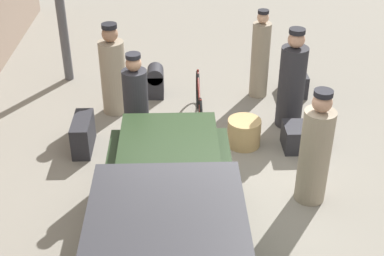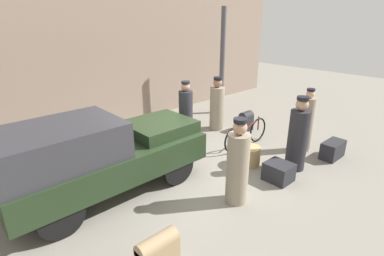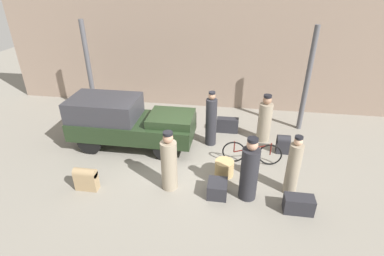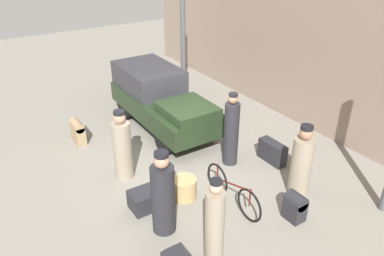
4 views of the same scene
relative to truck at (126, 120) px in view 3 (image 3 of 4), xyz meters
The scene contains 17 objects.
ground_plane 2.21m from the truck, 14.56° to the right, with size 30.00×30.00×0.00m, color gray.
station_building_facade 4.29m from the truck, 61.30° to the left, with size 16.00×0.15×4.50m.
canopy_pillar_left 3.03m from the truck, 135.31° to the left, with size 0.17×0.17×3.61m.
canopy_pillar_right 6.14m from the truck, 19.52° to the left, with size 0.17×0.17×3.61m.
truck is the anchor object (origin of this frame).
bicycle 4.02m from the truck, ahead, with size 1.73×0.04×0.74m.
wicker_basket 3.46m from the truck, 20.11° to the right, with size 0.53×0.53×0.45m.
porter_with_bicycle 4.49m from the truck, 12.62° to the left, with size 0.44×0.44×1.62m.
porter_standing_middle 4.31m from the truck, 27.64° to the right, with size 0.44×0.44×1.71m.
porter_lifting_near_truck 2.70m from the truck, 10.04° to the left, with size 0.35×0.35×1.83m.
porter_carrying_trunk 5.17m from the truck, 18.43° to the right, with size 0.33×0.33×1.65m.
conductor_in_dark_uniform 2.64m from the truck, 46.81° to the right, with size 0.41×0.41×1.67m.
trunk_umber_medium 5.58m from the truck, 25.15° to the right, with size 0.69×0.36×0.43m.
trunk_wicker_pale 3.75m from the truck, 33.79° to the right, with size 0.49×0.55×0.40m.
suitcase_tan_flat 3.51m from the truck, 23.43° to the left, with size 0.75×0.28×0.52m.
trunk_large_brown 4.98m from the truck, ahead, with size 0.39×0.30×0.60m.
trunk_barrel_dark 2.41m from the truck, 97.86° to the right, with size 0.59×0.24×0.64m.
Camera 3 is at (1.37, -7.54, 5.13)m, focal length 28.00 mm.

